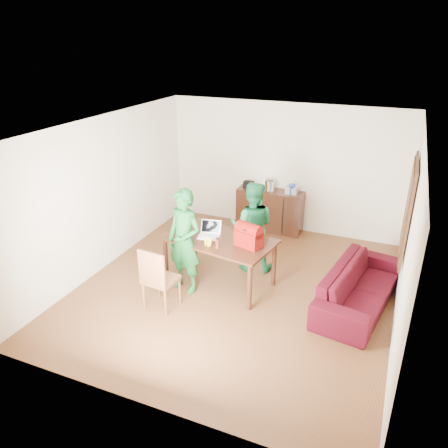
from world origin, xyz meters
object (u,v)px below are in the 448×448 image
at_px(chair, 161,290).
at_px(sofa, 360,287).
at_px(person_near, 184,241).
at_px(laptop, 209,235).
at_px(bottle, 217,243).
at_px(red_bag, 249,237).
at_px(table, 219,245).
at_px(person_far, 252,227).

relative_size(chair, sofa, 0.48).
relative_size(person_near, laptop, 4.66).
relative_size(bottle, red_bag, 0.42).
distance_m(table, sofa, 2.33).
bearing_deg(person_far, table, 51.34).
distance_m(person_near, red_bag, 1.04).
xyz_separation_m(red_bag, sofa, (1.74, 0.32, -0.68)).
bearing_deg(table, person_far, 74.78).
bearing_deg(chair, laptop, 75.31).
bearing_deg(sofa, person_near, 112.69).
bearing_deg(person_far, person_near, 40.56).
distance_m(table, person_far, 0.78).
bearing_deg(sofa, table, 105.93).
distance_m(bottle, sofa, 2.33).
relative_size(table, red_bag, 4.60).
distance_m(table, chair, 1.23).
bearing_deg(laptop, red_bag, -13.77).
height_order(table, chair, chair).
xyz_separation_m(person_near, bottle, (0.55, 0.06, 0.05)).
height_order(laptop, red_bag, red_bag).
bearing_deg(chair, person_far, 68.40).
bearing_deg(red_bag, chair, -121.37).
height_order(person_near, bottle, person_near).
distance_m(person_far, bottle, 1.05).
xyz_separation_m(bottle, red_bag, (0.43, 0.25, 0.07)).
height_order(person_far, red_bag, person_far).
xyz_separation_m(laptop, bottle, (0.29, -0.31, 0.04)).
distance_m(chair, person_near, 0.86).
bearing_deg(sofa, bottle, 114.28).
relative_size(bottle, sofa, 0.08).
xyz_separation_m(chair, person_near, (0.11, 0.63, 0.58)).
bearing_deg(person_near, chair, -84.54).
relative_size(person_far, red_bag, 3.92).
bearing_deg(person_near, laptop, 69.94).
bearing_deg(red_bag, person_far, 123.19).
xyz_separation_m(person_near, laptop, (0.26, 0.37, 0.00)).
xyz_separation_m(chair, person_far, (0.88, 1.71, 0.52)).
bearing_deg(person_far, chair, 48.79).
xyz_separation_m(laptop, red_bag, (0.72, -0.06, 0.11)).
relative_size(person_near, bottle, 10.00).
bearing_deg(chair, sofa, 29.49).
distance_m(person_far, laptop, 0.88).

